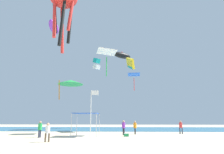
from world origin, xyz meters
TOP-DOWN VIEW (x-y plane):
  - ground at (0.00, 0.00)m, footprint 110.00×110.00m
  - ocean_strip at (0.00, 23.89)m, footprint 110.00×18.47m
  - canopy_tent at (-4.19, 5.74)m, footprint 2.87×2.79m
  - person_near_tent at (1.72, 9.28)m, footprint 0.41×0.46m
  - person_leftmost at (8.01, 10.43)m, footprint 0.47×0.42m
  - person_central at (-6.53, -0.09)m, footprint 0.42×0.39m
  - person_rightmost at (-8.91, 3.97)m, footprint 0.42×0.46m
  - person_far_shore at (0.21, 8.06)m, footprint 0.43×0.47m
  - banner_flag at (-2.29, -2.45)m, footprint 0.61×0.06m
  - cooler_box at (0.50, 5.97)m, footprint 0.57×0.37m
  - kite_inflatable_black at (0.12, 26.59)m, footprint 4.75×4.09m
  - kite_diamond_white at (-2.25, 11.04)m, footprint 3.47×3.48m
  - kite_delta_green at (-10.18, 20.44)m, footprint 5.82×5.84m
  - kite_parafoil_yellow at (1.55, 16.49)m, footprint 1.38×5.91m
  - kite_octopus_red at (-6.64, 2.54)m, footprint 3.88×3.88m
  - kite_box_teal at (-5.19, 21.72)m, footprint 1.71×1.69m
  - kite_inflatable_purple at (-12.13, 14.68)m, footprint 2.47×5.30m
  - kite_diamond_blue at (1.65, 7.83)m, footprint 1.64×1.64m

SIDE VIEW (x-z plane):
  - ground at x=0.00m, z-range -0.10..0.00m
  - ocean_strip at x=0.00m, z-range 0.00..0.03m
  - cooler_box at x=0.50m, z-range 0.00..0.35m
  - person_central at x=-6.53m, z-range 0.14..1.78m
  - person_near_tent at x=1.72m, z-range 0.15..1.87m
  - person_rightmost at x=-8.91m, z-range 0.15..1.90m
  - person_leftmost at x=8.01m, z-range 0.15..1.91m
  - person_far_shore at x=0.21m, z-range 0.16..1.97m
  - banner_flag at x=-2.29m, z-range 0.39..4.56m
  - canopy_tent at x=-4.19m, z-range 1.17..3.82m
  - kite_diamond_blue at x=1.65m, z-range 6.51..8.71m
  - kite_delta_green at x=-10.18m, z-range 7.16..11.14m
  - kite_parafoil_yellow at x=1.55m, z-range 9.96..13.56m
  - kite_diamond_white at x=-2.25m, z-range 9.87..13.90m
  - kite_box_teal at x=-5.19m, z-range 11.95..14.52m
  - kite_octopus_red at x=-6.64m, z-range 11.69..19.32m
  - kite_inflatable_black at x=0.12m, z-range 15.72..17.46m
  - kite_inflatable_purple at x=-12.13m, z-range 17.22..19.25m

